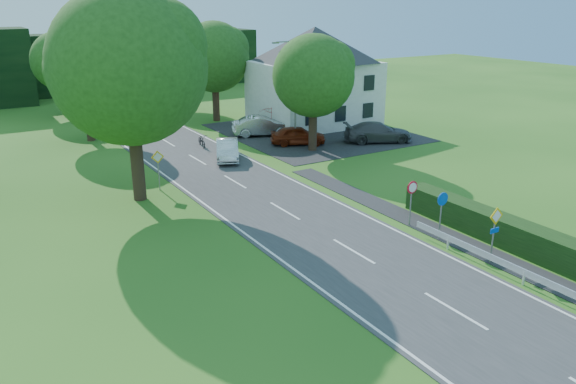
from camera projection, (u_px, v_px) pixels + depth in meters
road at (266, 200)px, 31.74m from camera, size 7.00×80.00×0.04m
parking_pad at (314, 132)px, 48.15m from camera, size 14.00×16.00×0.04m
line_edge_left at (214, 211)px, 30.12m from camera, size 0.12×80.00×0.01m
line_edge_right at (314, 190)px, 33.33m from camera, size 0.12×80.00×0.01m
line_centre at (266, 200)px, 31.73m from camera, size 0.12×80.00×0.01m
tree_main at (131, 97)px, 30.12m from camera, size 9.40×9.40×11.64m
tree_left_far at (85, 87)px, 44.03m from camera, size 7.00×7.00×8.58m
tree_right_far at (215, 72)px, 51.49m from camera, size 7.40×7.40×9.09m
tree_left_back at (62, 74)px, 54.04m from camera, size 6.60×6.60×8.07m
tree_right_back at (174, 72)px, 57.70m from camera, size 6.20×6.20×7.56m
tree_right_mid at (313, 94)px, 41.01m from camera, size 7.00×7.00×8.58m
treeline_right at (144, 60)px, 71.69m from camera, size 30.00×5.00×7.00m
house_white at (314, 75)px, 50.15m from camera, size 10.60×8.40×8.60m
streetlight at (294, 88)px, 42.35m from camera, size 2.03×0.18×8.00m
sign_priority_right at (495, 225)px, 23.58m from camera, size 0.78×0.09×2.59m
sign_roundabout at (442, 207)px, 26.05m from camera, size 0.64×0.08×2.37m
sign_speed_limit at (412, 193)px, 27.62m from camera, size 0.64×0.11×2.37m
sign_priority_left at (158, 162)px, 32.98m from camera, size 0.78×0.09×2.44m
moving_car at (227, 150)px, 39.69m from camera, size 3.13×4.54×1.42m
motorcycle at (202, 140)px, 43.24m from camera, size 0.96×1.96×0.99m
parked_car_red at (298, 135)px, 43.77m from camera, size 4.60×3.41×1.46m
parked_car_silver_a at (262, 126)px, 46.71m from camera, size 5.25×3.30×1.63m
parked_car_grey at (378, 132)px, 44.61m from camera, size 5.81×4.29×1.57m
parked_car_silver_b at (343, 118)px, 50.63m from camera, size 5.21×4.23×1.32m
parasol at (272, 120)px, 47.92m from camera, size 3.10×3.12×2.13m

